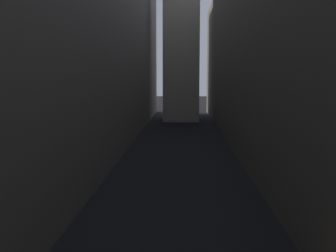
{
  "coord_description": "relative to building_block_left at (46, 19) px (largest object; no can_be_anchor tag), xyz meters",
  "views": [
    {
      "loc": [
        0.41,
        10.29,
        7.65
      ],
      "look_at": [
        0.0,
        21.54,
        6.35
      ],
      "focal_mm": 45.5,
      "sensor_mm": 36.0,
      "label": 1
    }
  ],
  "objects": [
    {
      "name": "ground_plane",
      "position": [
        12.33,
        -2.0,
        -12.94
      ],
      "size": [
        264.0,
        264.0,
        0.0
      ],
      "primitive_type": "plane",
      "color": "black"
    },
    {
      "name": "building_block_left",
      "position": [
        0.0,
        0.0,
        0.0
      ],
      "size": [
        13.67,
        108.0,
        25.88
      ],
      "primitive_type": "cube",
      "color": "slate",
      "rests_on": "ground"
    },
    {
      "name": "building_block_right",
      "position": [
        22.96,
        0.0,
        -2.32
      ],
      "size": [
        10.26,
        108.0,
        21.23
      ],
      "primitive_type": "cube",
      "color": "#60594F",
      "rests_on": "ground"
    }
  ]
}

